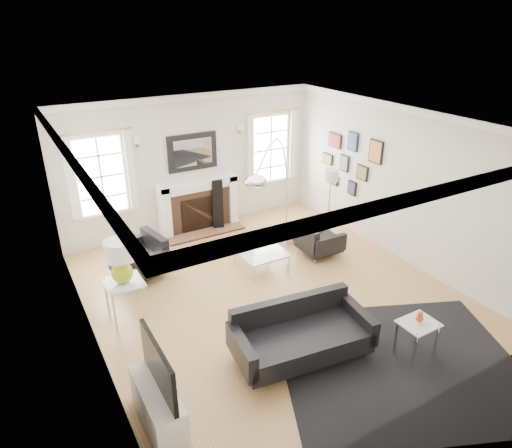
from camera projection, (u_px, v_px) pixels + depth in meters
floor at (267, 291)px, 7.60m from camera, size 6.00×6.00×0.00m
back_wall at (192, 163)px, 9.37m from camera, size 5.50×0.04×2.80m
front_wall at (421, 315)px, 4.65m from camera, size 5.50×0.04×2.80m
left_wall at (83, 257)px, 5.76m from camera, size 0.04×6.00×2.80m
right_wall at (398, 184)px, 8.26m from camera, size 0.04×6.00×2.80m
ceiling at (269, 123)px, 6.42m from camera, size 5.50×6.00×0.02m
crown_molding at (269, 127)px, 6.45m from camera, size 5.50×6.00×0.12m
fireplace at (199, 205)px, 9.56m from camera, size 1.70×0.69×1.11m
mantel_mirror at (193, 152)px, 9.23m from camera, size 1.05×0.07×0.75m
window_left at (101, 176)px, 8.46m from camera, size 1.24×0.15×1.62m
window_right at (270, 149)px, 10.14m from camera, size 1.24×0.15×1.62m
gallery_wall at (350, 159)px, 9.20m from camera, size 0.04×1.73×1.29m
tv_unit at (158, 401)px, 5.01m from camera, size 0.35×1.00×1.09m
area_rug at (400, 364)px, 6.00m from camera, size 3.85×3.58×0.01m
sofa at (300, 335)px, 6.04m from camera, size 1.93×1.07×0.60m
armchair_left at (141, 258)px, 7.91m from camera, size 0.95×1.02×0.60m
armchair_right at (317, 241)px, 8.62m from camera, size 0.73×0.80×0.53m
coffee_table at (261, 253)px, 8.13m from camera, size 0.79×0.79×0.35m
side_table_left at (124, 288)px, 6.78m from camera, size 0.54×0.54×0.60m
nesting_table at (418, 330)px, 6.00m from camera, size 0.48×0.40×0.53m
gourd_lamp at (120, 259)px, 6.57m from camera, size 0.42×0.42×0.67m
orange_vase at (420, 317)px, 5.91m from camera, size 0.10×0.10×0.16m
arc_floor_lamp at (273, 197)px, 7.95m from camera, size 1.68×1.56×2.38m
stick_floor_lamp at (331, 179)px, 9.04m from camera, size 0.29×0.29×1.41m
speaker_tower at (217, 204)px, 9.61m from camera, size 0.27×0.27×1.10m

